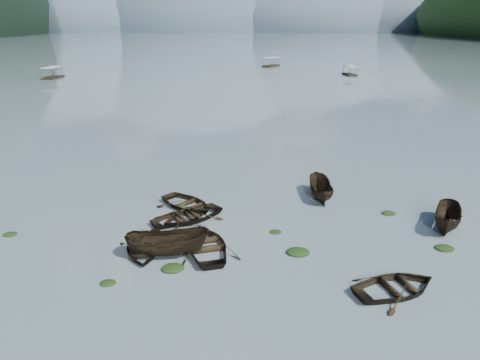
{
  "coord_description": "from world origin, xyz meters",
  "views": [
    {
      "loc": [
        -0.87,
        -17.03,
        12.65
      ],
      "look_at": [
        0.0,
        12.0,
        2.0
      ],
      "focal_mm": 32.0,
      "sensor_mm": 36.0,
      "label": 1
    }
  ],
  "objects_px": {
    "pontoon_left": "(53,78)",
    "pontoon_centre": "(271,66)",
    "rowboat_3": "(207,250)",
    "rowboat_0": "(143,252)"
  },
  "relations": [
    {
      "from": "pontoon_left",
      "to": "pontoon_centre",
      "type": "bearing_deg",
      "value": 32.44
    },
    {
      "from": "rowboat_3",
      "to": "pontoon_centre",
      "type": "relative_size",
      "value": 0.72
    },
    {
      "from": "pontoon_centre",
      "to": "rowboat_3",
      "type": "bearing_deg",
      "value": -62.64
    },
    {
      "from": "pontoon_left",
      "to": "pontoon_centre",
      "type": "height_order",
      "value": "pontoon_centre"
    },
    {
      "from": "rowboat_0",
      "to": "rowboat_3",
      "type": "relative_size",
      "value": 0.81
    },
    {
      "from": "pontoon_centre",
      "to": "rowboat_0",
      "type": "bearing_deg",
      "value": -64.46
    },
    {
      "from": "rowboat_3",
      "to": "pontoon_centre",
      "type": "bearing_deg",
      "value": -110.1
    },
    {
      "from": "rowboat_0",
      "to": "pontoon_centre",
      "type": "bearing_deg",
      "value": 70.15
    },
    {
      "from": "rowboat_0",
      "to": "rowboat_3",
      "type": "xyz_separation_m",
      "value": [
        3.76,
        0.17,
        0.0
      ]
    },
    {
      "from": "pontoon_left",
      "to": "pontoon_centre",
      "type": "xyz_separation_m",
      "value": [
        56.58,
        29.35,
        0.0
      ]
    }
  ]
}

